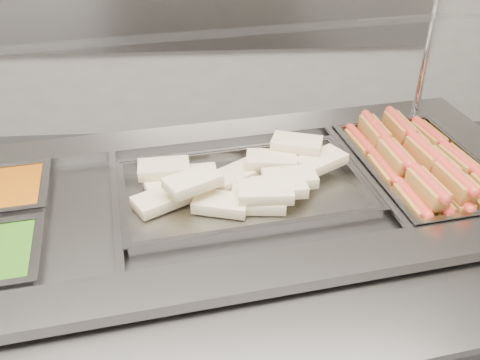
{
  "coord_description": "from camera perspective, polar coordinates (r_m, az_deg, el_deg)",
  "views": [
    {
      "loc": [
        0.04,
        -0.86,
        1.76
      ],
      "look_at": [
        0.12,
        0.42,
        0.93
      ],
      "focal_mm": 40.0,
      "sensor_mm": 36.0,
      "label": 1
    }
  ],
  "objects": [
    {
      "name": "steam_counter",
      "position": [
        1.82,
        -1.58,
        -12.84
      ],
      "size": [
        2.0,
        1.13,
        0.91
      ],
      "color": "slate",
      "rests_on": "ground"
    },
    {
      "name": "tray_rail",
      "position": [
        1.19,
        3.53,
        -16.6
      ],
      "size": [
        1.83,
        0.65,
        0.05
      ],
      "color": "gray",
      "rests_on": "steam_counter"
    },
    {
      "name": "sneeze_guard",
      "position": [
        1.56,
        -3.79,
        14.78
      ],
      "size": [
        1.69,
        0.56,
        0.44
      ],
      "color": "silver",
      "rests_on": "steam_counter"
    },
    {
      "name": "pan_hotdogs",
      "position": [
        1.77,
        18.59,
        0.62
      ],
      "size": [
        0.43,
        0.6,
        0.1
      ],
      "color": "gray",
      "rests_on": "steam_counter"
    },
    {
      "name": "pan_wraps",
      "position": [
        1.56,
        0.36,
        -1.48
      ],
      "size": [
        0.74,
        0.51,
        0.07
      ],
      "color": "gray",
      "rests_on": "steam_counter"
    },
    {
      "name": "hotdogs_in_buns",
      "position": [
        1.74,
        18.5,
        1.81
      ],
      "size": [
        0.38,
        0.56,
        0.12
      ],
      "color": "brown",
      "rests_on": "pan_hotdogs"
    },
    {
      "name": "tortilla_wraps",
      "position": [
        1.54,
        0.05,
        -0.06
      ],
      "size": [
        0.65,
        0.34,
        0.1
      ],
      "color": "beige",
      "rests_on": "pan_wraps"
    }
  ]
}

